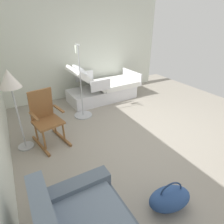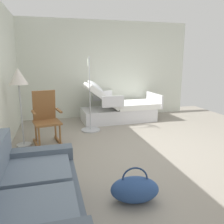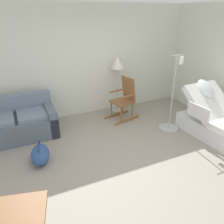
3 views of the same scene
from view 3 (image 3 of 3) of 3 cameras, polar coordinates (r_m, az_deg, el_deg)
name	(u,v)px [view 3 (image 3 of 3)]	position (r m, az deg, el deg)	size (l,w,h in m)	color
ground_plane	(130,160)	(4.18, 4.67, -12.21)	(6.92, 6.92, 0.00)	gray
back_wall	(85,62)	(5.69, -6.97, 12.68)	(5.74, 0.10, 2.70)	silver
couch	(17,124)	(5.14, -23.24, -2.83)	(1.61, 0.87, 0.85)	slate
rocking_chair	(124,99)	(5.53, 3.20, 3.33)	(0.84, 0.62, 1.05)	brown
floor_lamp	(117,66)	(5.70, 1.42, 11.63)	(0.34, 0.34, 1.48)	#B2B5BA
duffel_bag	(40,154)	(4.24, -17.97, -10.29)	(0.42, 0.61, 0.43)	#2D4C84
iv_pole	(170,119)	(5.25, 14.67, -1.69)	(0.44, 0.44, 1.69)	#B2B5BA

